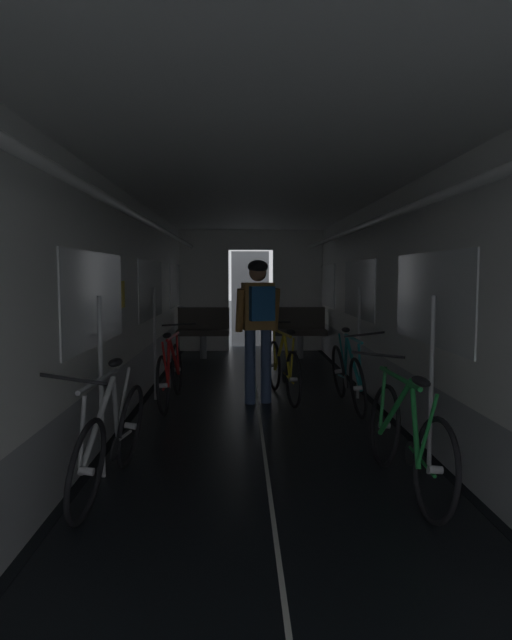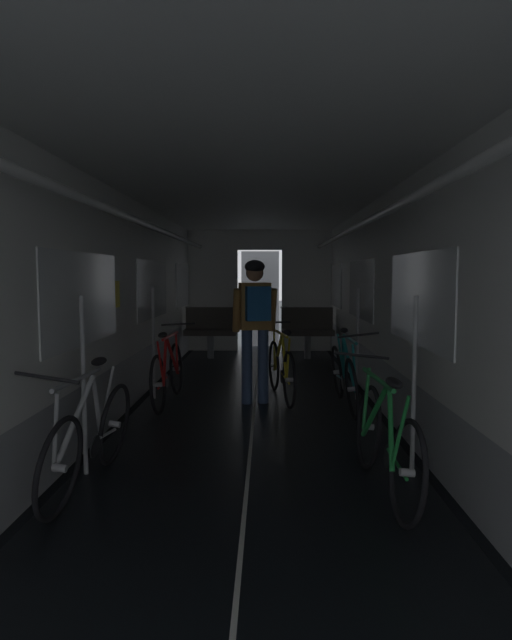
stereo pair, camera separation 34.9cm
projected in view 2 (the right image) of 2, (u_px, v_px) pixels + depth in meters
train_car_shell at (253, 261)px, 5.59m from camera, size 3.14×12.34×2.57m
bench_seat_far_left at (211, 327)px, 10.16m from camera, size 0.98×0.51×0.95m
bench_seat_far_right at (307, 328)px, 10.13m from camera, size 0.98×0.51×0.95m
bicycle_green at (385, 440)px, 3.87m from camera, size 0.44×1.69×0.95m
bicycle_red at (168, 372)px, 6.56m from camera, size 0.44×1.69×0.94m
bicycle_teal at (344, 376)px, 6.34m from camera, size 0.44×1.69×0.95m
bicycle_silver at (90, 436)px, 3.97m from camera, size 0.45×1.69×0.96m
person_cyclist_aisle at (255, 315)px, 6.50m from camera, size 0.56×0.45×1.73m
bicycle_yellow_in_aisle at (281, 368)px, 6.82m from camera, size 0.46×1.67×0.93m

